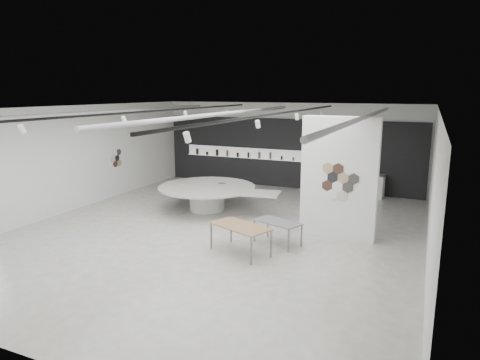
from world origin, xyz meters
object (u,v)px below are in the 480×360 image
at_px(sample_table_wood, 240,228).
at_px(kitchen_counter, 363,185).
at_px(display_island, 209,195).
at_px(partition_column, 339,178).
at_px(sample_table_stone, 278,223).

relative_size(sample_table_wood, kitchen_counter, 1.05).
xyz_separation_m(display_island, sample_table_wood, (2.79, -3.45, 0.13)).
bearing_deg(partition_column, kitchen_counter, 90.45).
bearing_deg(kitchen_counter, display_island, -134.26).
bearing_deg(kitchen_counter, sample_table_wood, -101.30).
xyz_separation_m(partition_column, display_island, (-4.90, 1.10, -1.21)).
distance_m(partition_column, sample_table_wood, 3.34).
relative_size(partition_column, kitchen_counter, 2.05).
height_order(sample_table_stone, kitchen_counter, kitchen_counter).
xyz_separation_m(display_island, sample_table_stone, (3.48, -2.39, 0.03)).
height_order(display_island, sample_table_wood, display_island).
relative_size(partition_column, sample_table_stone, 2.45).
height_order(sample_table_wood, sample_table_stone, sample_table_wood).
xyz_separation_m(display_island, kitchen_counter, (4.86, 4.42, -0.10)).
bearing_deg(sample_table_wood, kitchen_counter, 75.23).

